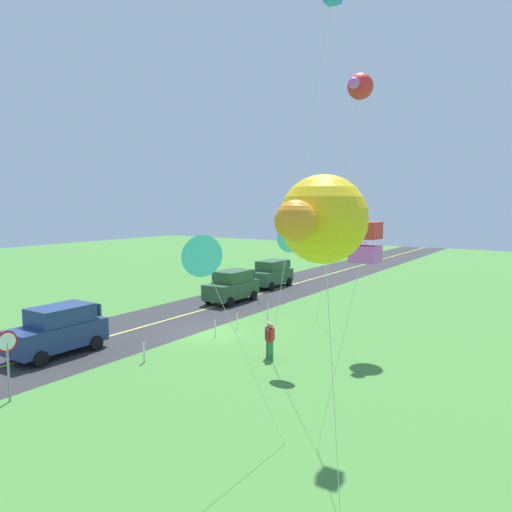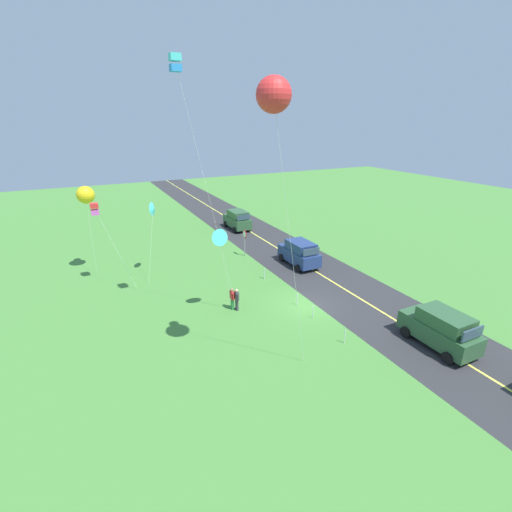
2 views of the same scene
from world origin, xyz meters
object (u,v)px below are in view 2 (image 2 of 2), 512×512
at_px(car_parked_west_near, 441,329).
at_px(kite_yellow_high, 85,195).
at_px(kite_red_low, 176,64).
at_px(person_adult_near, 237,299).
at_px(kite_blue_mid, 219,238).
at_px(kite_pink_drift, 95,209).
at_px(stop_sign, 245,238).
at_px(car_suv_foreground, 299,253).
at_px(kite_orange_near, 273,95).
at_px(car_parked_east_far, 237,220).
at_px(person_adult_companion, 232,298).
at_px(kite_green_far, 153,209).

bearing_deg(car_parked_west_near, kite_yellow_high, 39.52).
bearing_deg(kite_red_low, person_adult_near, -95.45).
bearing_deg(car_parked_west_near, kite_blue_mid, 46.84).
height_order(person_adult_near, kite_yellow_high, kite_yellow_high).
bearing_deg(person_adult_near, kite_pink_drift, -79.17).
bearing_deg(person_adult_near, car_parked_west_near, 102.72).
height_order(car_parked_west_near, stop_sign, stop_sign).
bearing_deg(kite_yellow_high, car_parked_west_near, -140.48).
relative_size(car_suv_foreground, kite_orange_near, 0.32).
relative_size(car_suv_foreground, car_parked_east_far, 1.00).
height_order(person_adult_companion, kite_red_low, kite_red_low).
bearing_deg(person_adult_near, kite_orange_near, 48.24).
relative_size(car_parked_west_near, kite_blue_mid, 0.74).
distance_m(stop_sign, kite_yellow_high, 14.05).
height_order(car_suv_foreground, kite_orange_near, kite_orange_near).
relative_size(car_parked_east_far, kite_yellow_high, 0.59).
height_order(car_suv_foreground, kite_green_far, kite_green_far).
bearing_deg(kite_green_far, car_suv_foreground, -107.15).
height_order(kite_red_low, kite_blue_mid, kite_red_low).
relative_size(person_adult_companion, kite_green_far, 0.26).
xyz_separation_m(kite_red_low, kite_pink_drift, (8.17, 4.66, -8.92)).
height_order(person_adult_companion, kite_pink_drift, kite_pink_drift).
height_order(kite_green_far, kite_pink_drift, kite_pink_drift).
xyz_separation_m(kite_red_low, kite_green_far, (8.49, 0.40, -9.43)).
height_order(kite_blue_mid, kite_orange_near, kite_orange_near).
distance_m(stop_sign, kite_red_low, 17.94).
relative_size(car_suv_foreground, person_adult_near, 2.75).
distance_m(stop_sign, person_adult_companion, 10.56).
xyz_separation_m(person_adult_companion, kite_pink_drift, (8.22, 7.46, 5.26)).
bearing_deg(car_parked_east_far, kite_yellow_high, 112.72).
height_order(kite_blue_mid, kite_yellow_high, kite_yellow_high).
xyz_separation_m(car_parked_east_far, kite_red_low, (-17.86, 10.96, 13.89)).
distance_m(car_suv_foreground, kite_blue_mid, 11.41).
relative_size(car_parked_west_near, kite_red_low, 0.28).
bearing_deg(kite_blue_mid, kite_green_far, 15.56).
bearing_deg(kite_green_far, person_adult_near, -158.63).
xyz_separation_m(car_suv_foreground, kite_yellow_high, (6.30, 16.44, 5.55)).
distance_m(person_adult_near, kite_red_low, 14.50).
bearing_deg(person_adult_near, kite_green_far, -100.10).
xyz_separation_m(car_parked_west_near, kite_red_low, (9.34, 11.83, 13.89)).
height_order(person_adult_near, kite_red_low, kite_red_low).
distance_m(kite_blue_mid, kite_yellow_high, 13.38).
xyz_separation_m(person_adult_near, kite_blue_mid, (0.17, 1.04, 4.48)).
bearing_deg(stop_sign, kite_pink_drift, 94.37).
bearing_deg(person_adult_companion, car_parked_west_near, 62.48).
bearing_deg(kite_orange_near, kite_pink_drift, 22.41).
bearing_deg(car_parked_west_near, kite_pink_drift, 43.29).
distance_m(person_adult_near, kite_yellow_high, 15.19).
bearing_deg(car_parked_east_far, kite_red_low, 148.46).
bearing_deg(person_adult_near, person_adult_companion, -77.11).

